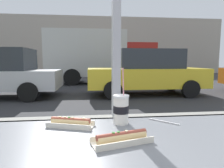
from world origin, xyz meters
TOP-DOWN VIEW (x-y plane):
  - ground_plane at (0.00, 8.00)m, footprint 60.00×60.00m
  - sidewalk_strip at (0.00, 1.60)m, footprint 16.00×2.80m
  - building_facade_far at (0.00, 19.53)m, footprint 28.00×1.20m
  - soda_cup_left at (0.01, -0.08)m, footprint 0.09×0.09m
  - hotdog_tray_near at (-0.03, -0.35)m, footprint 0.28×0.16m
  - hotdog_tray_far at (-0.28, -0.11)m, footprint 0.27×0.16m
  - loose_straw at (0.26, -0.08)m, footprint 0.14×0.14m
  - parked_car_yellow at (1.99, 6.11)m, footprint 4.48×1.90m
  - box_truck at (0.27, 10.43)m, footprint 6.25×2.44m

SIDE VIEW (x-z plane):
  - ground_plane at x=0.00m, z-range 0.00..0.00m
  - sidewalk_strip at x=0.00m, z-range 0.00..0.12m
  - parked_car_yellow at x=1.99m, z-range 0.01..1.75m
  - loose_straw at x=0.26m, z-range 0.94..0.95m
  - hotdog_tray_near at x=-0.03m, z-range 0.94..0.99m
  - hotdog_tray_far at x=-0.28m, z-range 0.94..0.99m
  - soda_cup_left at x=0.01m, z-range 0.87..1.19m
  - box_truck at x=0.27m, z-range 0.12..3.15m
  - building_facade_far at x=0.00m, z-range 0.00..5.86m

